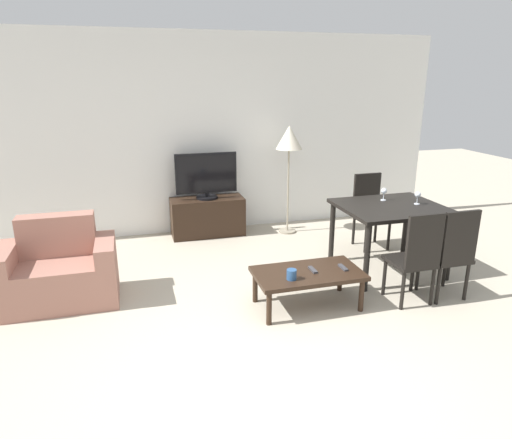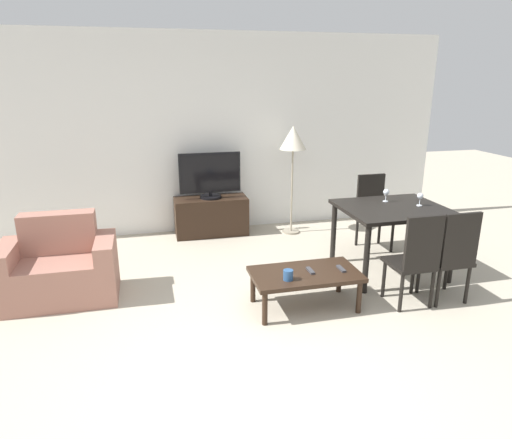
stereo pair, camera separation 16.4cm
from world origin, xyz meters
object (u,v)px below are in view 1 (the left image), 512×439
Objects in this scene: tv_stand at (208,217)px; coffee_table at (308,276)px; dining_table at (391,214)px; dining_chair_far at (369,208)px; cup_white_near at (292,275)px; floor_lamp at (289,141)px; dining_chair_near_right at (451,251)px; wine_glass_center at (418,195)px; dining_chair_near at (416,255)px; wine_glass_left at (384,192)px; armchair at (59,272)px; tv at (206,176)px; remote_primary at (313,270)px; remote_secondary at (343,267)px.

coffee_table is (0.55, -2.33, 0.06)m from tv_stand.
dining_chair_far reaches higher than dining_table.
dining_table is at bearing 25.87° from cup_white_near.
floor_lamp is at bearing -10.01° from tv_stand.
dining_chair_near_right is 0.85m from wine_glass_center.
dining_chair_near is at bearing -103.85° from dining_table.
armchair is at bearing -179.72° from wine_glass_left.
dining_chair_far is (3.68, 0.59, 0.20)m from armchair.
dining_table is (1.75, -1.77, 0.41)m from tv_stand.
wine_glass_center is (2.05, -1.80, 0.61)m from tv_stand.
tv is 8.70× the size of cup_white_near.
armchair is 7.37× the size of wine_glass_center.
tv is at bearing -90.00° from tv_stand.
armchair is 7.18× the size of remote_primary.
wine_glass_center is (2.05, -1.80, 0.03)m from tv.
coffee_table is at bearing -135.86° from dining_chair_far.
armchair is 7.37× the size of wine_glass_left.
cup_white_near is at bearing -149.97° from coffee_table.
dining_table is 7.42× the size of remote_secondary.
dining_chair_near_right is 6.42× the size of wine_glass_left.
dining_chair_near_right is at bearing -9.87° from remote_primary.
remote_secondary is (-0.65, 0.20, -0.13)m from dining_chair_near.
dining_chair_far is at bearing 97.37° from wine_glass_center.
dining_chair_near_right reaches higher than wine_glass_left.
dining_table is at bearing -45.32° from tv.
dining_chair_near is 1.22m from cup_white_near.
tv is 2.35m from wine_glass_left.
remote_secondary is (-1.04, 0.20, -0.13)m from dining_chair_near_right.
remote_secondary is 0.57m from cup_white_near.
tv_stand is 1.20× the size of tv.
remote_primary is at bearing -154.11° from dining_table.
wine_glass_left and wine_glass_center have the same top height.
dining_chair_near is 6.25× the size of remote_primary.
floor_lamp is (-0.83, 0.78, 0.78)m from dining_chair_far.
coffee_table is at bearing -76.75° from tv_stand.
remote_primary is at bearing -75.54° from tv.
dining_chair_far is 1.00× the size of dining_chair_near_right.
dining_table is at bearing 76.15° from dining_chair_near.
dining_chair_near reaches higher than wine_glass_center.
wine_glass_center is at bearing -3.50° from armchair.
armchair is 2.40m from tv.
dining_chair_far reaches higher than coffee_table.
remote_primary is (-0.51, -2.13, -0.91)m from floor_lamp.
dining_chair_near is 9.79× the size of cup_white_near.
wine_glass_center is (0.30, -0.03, 0.20)m from dining_table.
tv is 5.55× the size of remote_primary.
remote_primary is (-1.15, -0.56, -0.30)m from dining_table.
coffee_table is 1.09× the size of dining_chair_near.
remote_primary is (-1.34, 0.23, -0.13)m from dining_chair_near_right.
tv is at bearing 42.04° from armchair.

